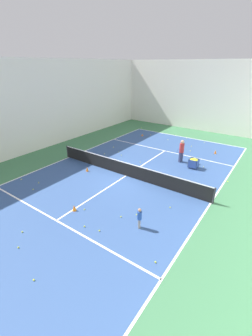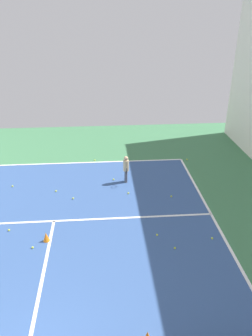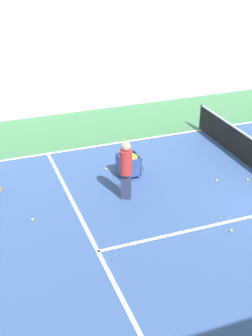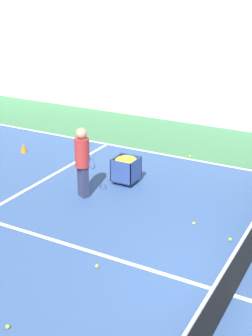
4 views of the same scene
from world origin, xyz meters
TOP-DOWN VIEW (x-y plane):
  - line_baseline_near at (0.00, -11.02)m, footprint 11.75×0.10m
  - line_service_near at (0.00, -6.06)m, footprint 11.75×0.10m
  - player_near_baseline at (-2.86, -8.85)m, footprint 0.28×0.59m
  - training_cone_1 at (0.11, -4.94)m, footprint 0.22×0.22m
  - tennis_ball_1 at (-2.88, -7.79)m, footprint 0.07×0.07m
  - tennis_ball_2 at (-5.44, -4.60)m, footprint 0.07×0.07m
  - tennis_ball_7 at (0.16, -8.20)m, footprint 0.07×0.07m
  - tennis_ball_12 at (-0.60, -7.55)m, footprint 0.07×0.07m
  - tennis_ball_13 at (0.51, -4.59)m, footprint 0.07×0.07m
  - tennis_ball_14 at (2.10, -8.78)m, footprint 0.07×0.07m
  - tennis_ball_19 at (-3.62, -4.92)m, footprint 0.07×0.07m
  - tennis_ball_22 at (-6.16, -10.91)m, footprint 0.07×0.07m
  - tennis_ball_23 at (-4.08, -4.20)m, footprint 0.07×0.07m
  - tennis_ball_30 at (1.50, -5.59)m, footprint 0.07×0.07m
  - tennis_ball_31 at (-4.62, -7.39)m, footprint 0.07×0.07m
  - tennis_ball_32 at (-2.32, -9.05)m, footprint 0.07×0.07m
  - tennis_ball_34 at (-1.45, -11.20)m, footprint 0.07×0.07m

SIDE VIEW (x-z plane):
  - line_baseline_near at x=0.00m, z-range 0.00..0.01m
  - line_service_near at x=0.00m, z-range 0.00..0.01m
  - tennis_ball_1 at x=-2.88m, z-range 0.00..0.07m
  - tennis_ball_2 at x=-5.44m, z-range 0.00..0.07m
  - tennis_ball_7 at x=0.16m, z-range 0.00..0.07m
  - tennis_ball_12 at x=-0.60m, z-range 0.00..0.07m
  - tennis_ball_13 at x=0.51m, z-range 0.00..0.07m
  - tennis_ball_14 at x=2.10m, z-range 0.00..0.07m
  - tennis_ball_19 at x=-3.62m, z-range 0.00..0.07m
  - tennis_ball_22 at x=-6.16m, z-range 0.00..0.07m
  - tennis_ball_23 at x=-4.08m, z-range 0.00..0.07m
  - tennis_ball_30 at x=1.50m, z-range 0.00..0.07m
  - tennis_ball_31 at x=-4.62m, z-range 0.00..0.07m
  - tennis_ball_32 at x=-2.32m, z-range 0.00..0.07m
  - tennis_ball_34 at x=-1.45m, z-range 0.00..0.07m
  - training_cone_1 at x=0.11m, z-range 0.00..0.33m
  - player_near_baseline at x=-2.86m, z-range 0.09..1.34m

